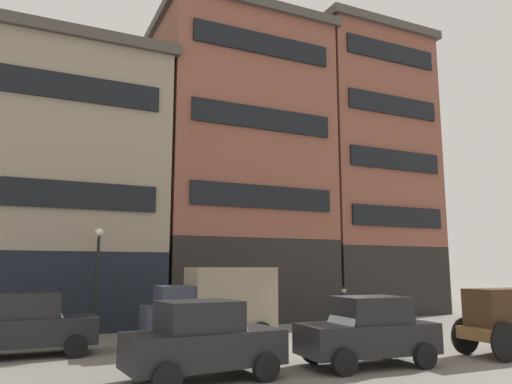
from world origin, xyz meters
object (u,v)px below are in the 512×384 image
object	(u,v)px
sedan_light	(31,325)
sedan_parked_curb	(368,331)
fire_hydrant_curbside	(209,322)
cargo_wagon	(506,317)
sedan_dark	(203,340)
delivery_truck_near	(213,303)
pedestrian_officer	(344,305)
streetlamp_curbside	(97,266)

from	to	relation	value
sedan_light	sedan_parked_curb	distance (m)	9.88
sedan_light	fire_hydrant_curbside	world-z (taller)	sedan_light
cargo_wagon	sedan_dark	distance (m)	9.40
delivery_truck_near	sedan_light	bearing A→B (deg)	174.70
cargo_wagon	pedestrian_officer	xyz separation A→B (m)	(-0.24, 7.98, -0.17)
pedestrian_officer	fire_hydrant_curbside	world-z (taller)	pedestrian_officer
sedan_light	fire_hydrant_curbside	xyz separation A→B (m)	(6.65, 2.79, -0.49)
delivery_truck_near	pedestrian_officer	distance (m)	7.56
streetlamp_curbside	fire_hydrant_curbside	distance (m)	4.96
delivery_truck_near	sedan_dark	world-z (taller)	delivery_truck_near
cargo_wagon	streetlamp_curbside	world-z (taller)	streetlamp_curbside
cargo_wagon	streetlamp_curbside	size ratio (longest dim) A/B	0.71
delivery_truck_near	fire_hydrant_curbside	bearing A→B (deg)	72.63
pedestrian_officer	sedan_parked_curb	bearing A→B (deg)	-121.30
delivery_truck_near	fire_hydrant_curbside	size ratio (longest dim) A/B	5.35
cargo_wagon	delivery_truck_near	size ratio (longest dim) A/B	0.66
sedan_light	pedestrian_officer	bearing A→B (deg)	8.76
fire_hydrant_curbside	sedan_light	bearing A→B (deg)	-157.23
cargo_wagon	sedan_dark	xyz separation A→B (m)	(-9.36, 0.84, -0.23)
cargo_wagon	sedan_light	xyz separation A→B (m)	(-12.99, 6.02, -0.23)
sedan_dark	sedan_light	xyz separation A→B (m)	(-3.63, 5.18, 0.00)
sedan_parked_curb	pedestrian_officer	world-z (taller)	sedan_parked_curb
sedan_light	sedan_parked_curb	world-z (taller)	same
streetlamp_curbside	sedan_light	bearing A→B (deg)	-125.10
cargo_wagon	pedestrian_officer	distance (m)	7.99
cargo_wagon	sedan_parked_curb	distance (m)	4.81
delivery_truck_near	pedestrian_officer	xyz separation A→B (m)	(7.13, 2.49, -0.44)
streetlamp_curbside	fire_hydrant_curbside	size ratio (longest dim) A/B	4.96
delivery_truck_near	sedan_light	size ratio (longest dim) A/B	1.19
delivery_truck_near	sedan_parked_curb	distance (m)	5.63
delivery_truck_near	sedan_parked_curb	xyz separation A→B (m)	(2.60, -4.96, -0.51)
sedan_parked_curb	fire_hydrant_curbside	world-z (taller)	sedan_parked_curb
sedan_dark	pedestrian_officer	bearing A→B (deg)	38.10
delivery_truck_near	sedan_parked_curb	world-z (taller)	delivery_truck_near
streetlamp_curbside	delivery_truck_near	bearing A→B (deg)	-47.90
sedan_light	delivery_truck_near	bearing A→B (deg)	-5.30
delivery_truck_near	sedan_light	xyz separation A→B (m)	(-5.62, 0.52, -0.51)
delivery_truck_near	sedan_dark	distance (m)	5.09
sedan_parked_curb	cargo_wagon	bearing A→B (deg)	-6.42
pedestrian_officer	streetlamp_curbside	xyz separation A→B (m)	(-10.50, 1.24, 1.69)
sedan_parked_curb	streetlamp_curbside	xyz separation A→B (m)	(-5.97, 8.69, 1.76)
cargo_wagon	fire_hydrant_curbside	world-z (taller)	cargo_wagon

